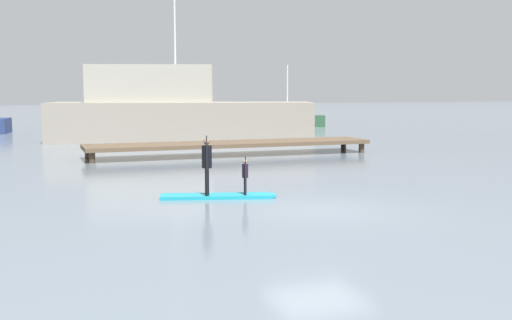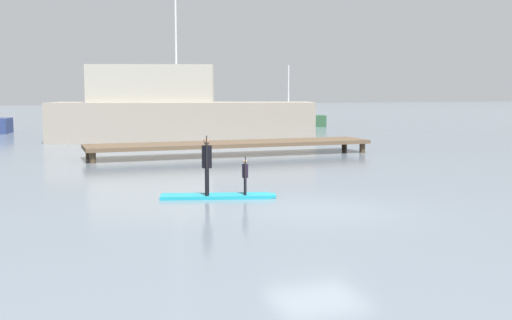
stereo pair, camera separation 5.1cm
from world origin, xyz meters
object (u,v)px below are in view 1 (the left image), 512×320
Objects in this scene: paddler_adult at (207,162)px; fishing_boat_white_large at (175,113)px; paddleboard_near at (218,196)px; paddler_child_solo at (245,175)px; fishing_boat_green_midground at (285,118)px.

fishing_boat_white_large reaches higher than paddler_adult.
paddleboard_near is 1.94× the size of paddler_adult.
paddler_adult is at bearing 163.62° from paddler_child_solo.
paddler_child_solo is at bearing -16.38° from paddler_adult.
paddleboard_near is 1.01m from paddler_child_solo.
fishing_boat_green_midground reaches higher than paddleboard_near.
paddleboard_near is 0.51× the size of fishing_boat_green_midground.
fishing_boat_white_large is at bearing 80.72° from paddleboard_near.
fishing_boat_white_large reaches higher than fishing_boat_green_midground.
paddler_adult reaches higher than paddler_child_solo.
fishing_boat_green_midground is (15.81, 31.82, -0.33)m from paddler_adult.
paddler_adult is 1.17m from paddler_child_solo.
fishing_boat_white_large is at bearing 82.93° from paddler_child_solo.
paddler_child_solo is at bearing -97.07° from fishing_boat_white_large.
fishing_boat_white_large is (2.52, 20.34, 1.06)m from paddler_child_solo.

